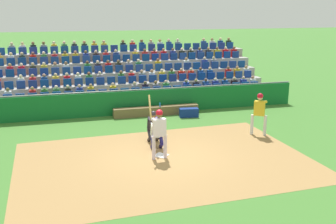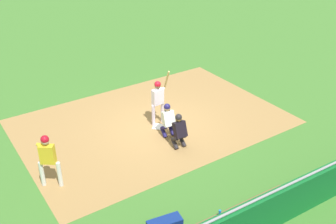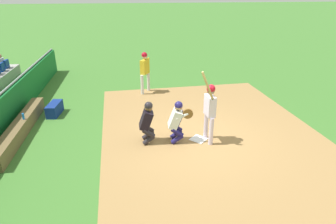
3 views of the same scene
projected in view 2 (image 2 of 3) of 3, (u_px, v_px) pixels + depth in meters
ground_plane at (159, 127)px, 15.06m from camera, size 160.00×160.00×0.00m
infield_dirt_patch at (152, 121)px, 15.43m from camera, size 10.25×7.21×0.01m
home_plate_marker at (159, 127)px, 15.05m from camera, size 0.62×0.62×0.02m
batter_at_plate at (158, 98)px, 14.77m from camera, size 0.60×0.51×2.25m
catcher_crouching at (168, 118)px, 14.21m from camera, size 0.49×0.72×1.30m
home_plate_umpire at (179, 130)px, 13.53m from camera, size 0.46×0.46×1.30m
dugout_wall at (275, 208)px, 10.27m from camera, size 17.46×0.24×1.25m
dugout_bench at (226, 222)px, 10.34m from camera, size 4.25×0.40×0.44m
water_bottle_on_bench at (220, 213)px, 10.18m from camera, size 0.07×0.07×0.20m
on_deck_batter at (48, 156)px, 11.50m from camera, size 0.62×0.48×1.78m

